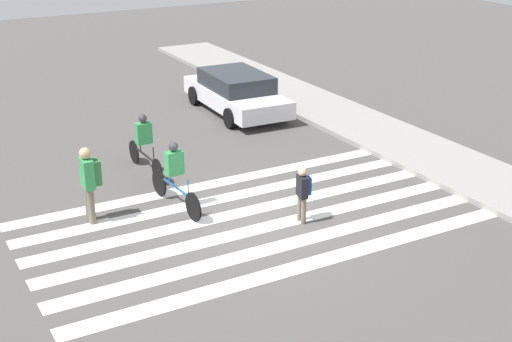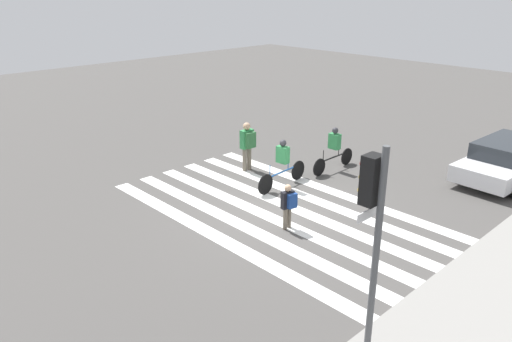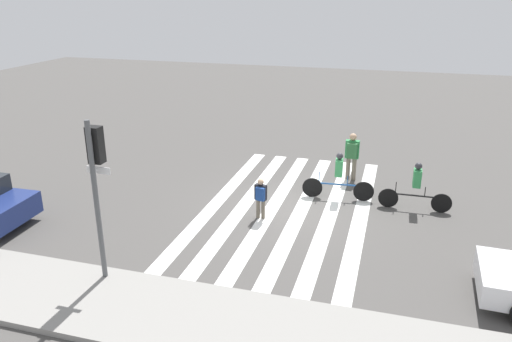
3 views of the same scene
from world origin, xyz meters
The scene contains 9 objects.
ground_plane centered at (0.00, 0.00, 0.00)m, with size 60.00×60.00×0.00m, color #4C4947.
sidewalk_curb centered at (0.00, 6.25, 0.07)m, with size 36.00×2.50×0.14m.
crosswalk_stripes centered at (0.00, 0.00, 0.00)m, with size 5.11×10.00×0.01m.
traffic_light centered at (3.26, 5.24, 2.80)m, with size 0.60×0.50×3.99m.
pedestrian_child_with_backpack centered at (-1.67, -3.09, 1.03)m, with size 0.49×0.42×1.76m.
pedestrian_adult_yellow_jacket centered at (0.61, 0.99, 0.76)m, with size 0.38×0.34×1.29m.
cyclist_far_lane centered at (-1.45, -1.18, 0.87)m, with size 2.36×0.42×1.62m.
cyclist_mid_street centered at (-3.90, -0.99, 0.86)m, with size 2.25×0.40×1.59m.
car_parked_dark_suv centered at (-7.57, 3.62, 0.70)m, with size 4.77×2.15×1.35m.
Camera 2 is at (9.70, 9.23, 6.33)m, focal length 35.00 mm.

